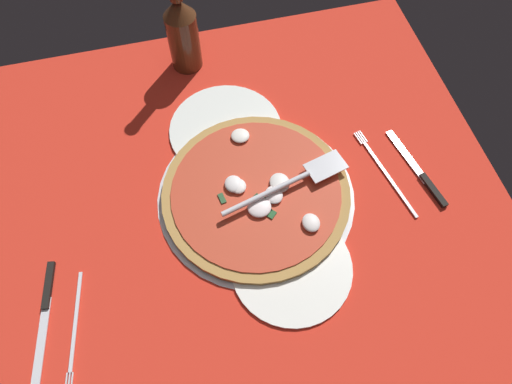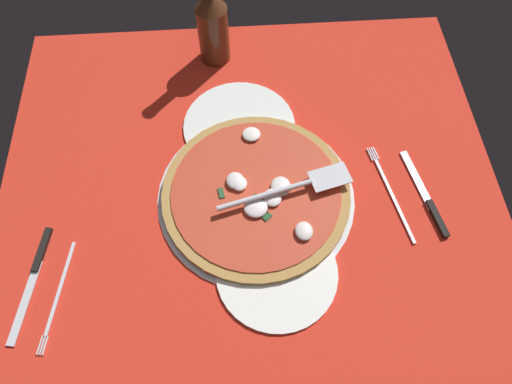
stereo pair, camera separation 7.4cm
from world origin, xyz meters
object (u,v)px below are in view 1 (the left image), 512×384
Objects in this scene: dinner_plate_left at (226,130)px; place_setting_far at (403,174)px; place_setting_near at (60,320)px; beer_bottle at (182,31)px; dinner_plate_right at (292,268)px; pizza at (256,193)px; pizza_server at (289,183)px.

place_setting_far is (18.91, 31.57, -0.14)cm from dinner_plate_left.
place_setting_near is 0.87× the size of beer_bottle.
place_setting_near is (31.52, -35.09, -0.14)cm from dinner_plate_left.
place_setting_far is 53.89cm from beer_bottle.
place_setting_near is at bearing -90.82° from dinner_plate_right.
dinner_plate_left is 0.65× the size of pizza.
place_setting_near is (14.89, -37.51, -1.31)cm from pizza.
dinner_plate_left is at bearing -171.26° from dinner_plate_right.
pizza_server reaches higher than dinner_plate_left.
pizza is at bearing 74.34° from place_setting_far.
dinner_plate_right is 29.71cm from place_setting_far.
beer_bottle is at bearing -167.79° from dinner_plate_left.
pizza_server is (-14.68, 3.43, 3.46)cm from dinner_plate_right.
dinner_plate_left is 1.03× the size of place_setting_near.
beer_bottle reaches higher than pizza.
dinner_plate_right is 0.83× the size of beer_bottle.
beer_bottle reaches higher than dinner_plate_left.
beer_bottle is (-37.56, -12.73, 5.73)cm from pizza_server.
pizza_server is at bearing 117.43° from place_setting_near.
beer_bottle is at bearing 31.44° from place_setting_far.
place_setting_far is at bearing 116.32° from dinner_plate_right.
pizza is at bearing 121.10° from place_setting_near.
place_setting_near is 67.84cm from place_setting_far.
pizza is 1.67× the size of place_setting_far.
place_setting_near is at bearing -68.35° from pizza.
pizza reaches higher than place_setting_far.
dinner_plate_right is at bearing 8.74° from dinner_plate_left.
pizza is 6.41cm from pizza_server.
pizza_server is (0.78, 5.94, 2.28)cm from pizza.
beer_bottle is at bearing 94.32° from pizza_server.
beer_bottle reaches higher than dinner_plate_right.
pizza is 40.38cm from place_setting_near.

